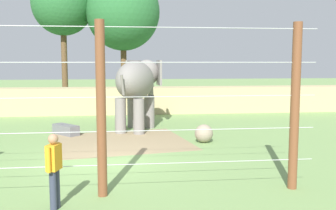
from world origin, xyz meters
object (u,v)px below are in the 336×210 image
Objects in this scene: zookeeper at (54,168)px; enrichment_ball at (204,133)px; feed_trough at (66,130)px; elephant at (138,83)px.

enrichment_ball is at bearing 54.23° from zookeeper.
elephant is at bearing 17.24° from feed_trough.
enrichment_ball is 0.44× the size of zookeeper.
enrichment_ball is (2.50, -3.35, -1.83)m from elephant.
enrichment_ball is 6.19m from feed_trough.
elephant is 4.57m from enrichment_ball.
zookeeper reaches higher than enrichment_ball.
enrichment_ball is at bearing -53.27° from elephant.
zookeeper is at bearing -125.77° from enrichment_ball.
elephant reaches higher than feed_trough.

